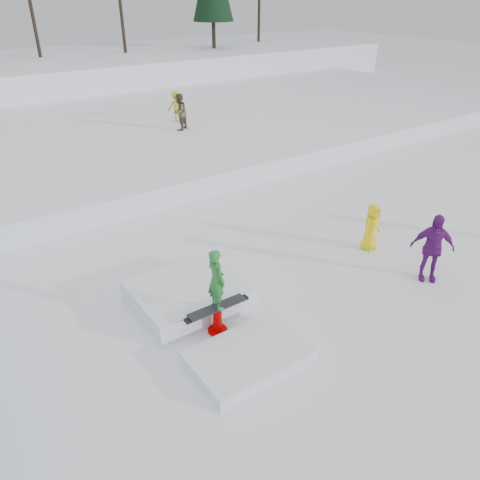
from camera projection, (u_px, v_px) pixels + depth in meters
ground at (271, 321)px, 10.91m from camera, size 120.00×120.00×0.00m
snow_berm at (1, 80)px, 31.97m from camera, size 60.00×14.00×2.40m
snow_midrise at (64, 140)px, 22.25m from camera, size 50.00×18.00×0.80m
walker_olive at (179, 112)px, 22.02m from camera, size 1.04×0.98×1.69m
walker_ygreen at (177, 106)px, 23.47m from camera, size 1.10×1.04×1.50m
spectator_purple at (432, 248)px, 12.05m from camera, size 1.11×1.10×1.88m
spectator_yellow at (371, 227)px, 13.58m from camera, size 0.76×0.56×1.43m
jib_rail_feature at (204, 308)px, 10.85m from camera, size 2.60×4.40×2.11m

